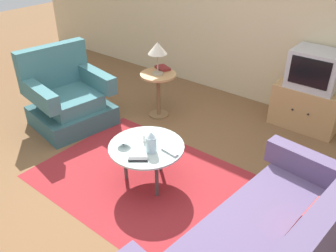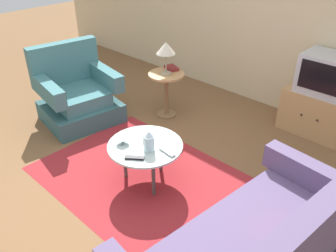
# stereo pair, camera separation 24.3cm
# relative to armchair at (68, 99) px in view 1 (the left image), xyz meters

# --- Properties ---
(ground_plane) EXTENTS (16.00, 16.00, 0.00)m
(ground_plane) POSITION_rel_armchair_xyz_m (1.50, -0.31, -0.32)
(ground_plane) COLOR brown
(back_wall) EXTENTS (9.00, 0.12, 2.70)m
(back_wall) POSITION_rel_armchair_xyz_m (1.50, 2.08, 1.03)
(back_wall) COLOR #CCB78E
(back_wall) RESTS_ON ground
(area_rug) EXTENTS (2.20, 1.54, 0.00)m
(area_rug) POSITION_rel_armchair_xyz_m (1.55, -0.28, -0.32)
(area_rug) COLOR maroon
(area_rug) RESTS_ON ground
(armchair) EXTENTS (0.94, 1.00, 0.95)m
(armchair) POSITION_rel_armchair_xyz_m (0.00, 0.00, 0.00)
(armchair) COLOR #325C60
(armchair) RESTS_ON ground
(couch) EXTENTS (1.05, 1.87, 0.92)m
(couch) POSITION_rel_armchair_xyz_m (2.92, -0.60, -0.02)
(couch) COLOR #4B3E5C
(couch) RESTS_ON ground
(coffee_table) EXTENTS (0.72, 0.72, 0.43)m
(coffee_table) POSITION_rel_armchair_xyz_m (1.55, -0.28, 0.07)
(coffee_table) COLOR #B2C6C1
(coffee_table) RESTS_ON ground
(side_table) EXTENTS (0.46, 0.46, 0.59)m
(side_table) POSITION_rel_armchair_xyz_m (0.77, 0.83, 0.10)
(side_table) COLOR tan
(side_table) RESTS_ON ground
(tv_stand) EXTENTS (0.78, 0.47, 0.53)m
(tv_stand) POSITION_rel_armchair_xyz_m (2.37, 1.76, -0.06)
(tv_stand) COLOR tan
(tv_stand) RESTS_ON ground
(television) EXTENTS (0.55, 0.45, 0.45)m
(television) POSITION_rel_armchair_xyz_m (2.37, 1.78, 0.43)
(television) COLOR #B7B7BC
(television) RESTS_ON tv_stand
(table_lamp) EXTENTS (0.23, 0.23, 0.40)m
(table_lamp) POSITION_rel_armchair_xyz_m (0.78, 0.82, 0.59)
(table_lamp) COLOR #9E937A
(table_lamp) RESTS_ON side_table
(vase) EXTENTS (0.10, 0.10, 0.21)m
(vase) POSITION_rel_armchair_xyz_m (1.65, -0.32, 0.21)
(vase) COLOR silver
(vase) RESTS_ON coffee_table
(mug) EXTENTS (0.13, 0.08, 0.08)m
(mug) POSITION_rel_armchair_xyz_m (1.51, -0.21, 0.15)
(mug) COLOR white
(mug) RESTS_ON coffee_table
(bowl) EXTENTS (0.12, 0.12, 0.06)m
(bowl) POSITION_rel_armchair_xyz_m (1.38, -0.41, 0.14)
(bowl) COLOR slate
(bowl) RESTS_ON coffee_table
(tv_remote_dark) EXTENTS (0.16, 0.14, 0.02)m
(tv_remote_dark) POSITION_rel_armchair_xyz_m (1.65, -0.50, 0.12)
(tv_remote_dark) COLOR black
(tv_remote_dark) RESTS_ON coffee_table
(tv_remote_silver) EXTENTS (0.18, 0.07, 0.02)m
(tv_remote_silver) POSITION_rel_armchair_xyz_m (1.80, -0.24, 0.12)
(tv_remote_silver) COLOR #B2B2B7
(tv_remote_silver) RESTS_ON coffee_table
(book) EXTENTS (0.23, 0.19, 0.03)m
(book) POSITION_rel_armchair_xyz_m (0.72, 0.98, 0.29)
(book) COLOR maroon
(book) RESTS_ON side_table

